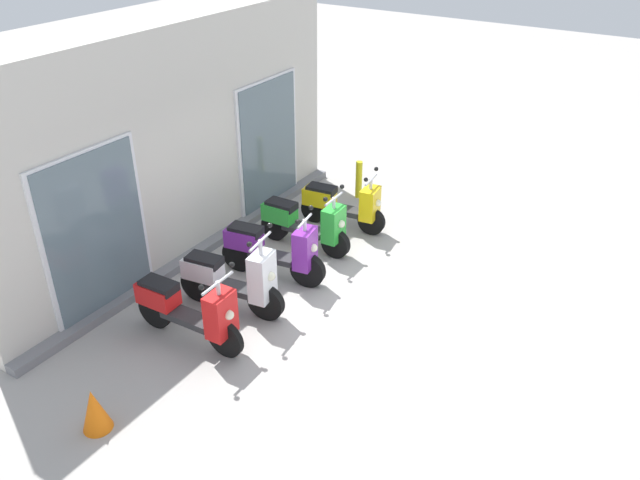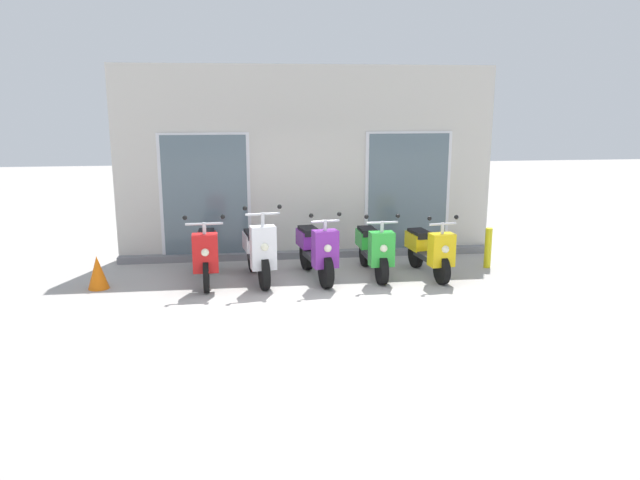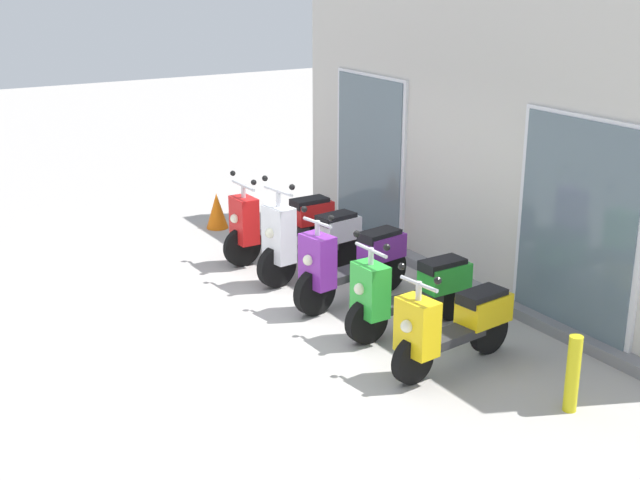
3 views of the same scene
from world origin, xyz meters
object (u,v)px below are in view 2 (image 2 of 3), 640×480
at_px(scooter_green, 373,249).
at_px(scooter_yellow, 429,249).
at_px(scooter_white, 258,251).
at_px(scooter_purple, 316,250).
at_px(curb_bollard, 488,248).
at_px(scooter_red, 206,252).
at_px(traffic_cone, 98,272).

height_order(scooter_green, scooter_yellow, scooter_green).
distance_m(scooter_white, scooter_purple, 0.93).
height_order(scooter_white, scooter_green, scooter_white).
height_order(scooter_white, curb_bollard, scooter_white).
bearing_deg(curb_bollard, scooter_red, -176.64).
distance_m(scooter_red, traffic_cone, 1.68).
height_order(scooter_red, scooter_yellow, scooter_red).
bearing_deg(scooter_white, scooter_green, 3.41).
bearing_deg(scooter_white, scooter_purple, 0.80).
relative_size(curb_bollard, traffic_cone, 1.35).
xyz_separation_m(scooter_purple, scooter_yellow, (1.87, -0.06, -0.03)).
bearing_deg(curb_bollard, scooter_green, -174.46).
height_order(curb_bollard, traffic_cone, curb_bollard).
bearing_deg(traffic_cone, scooter_white, 2.87).
bearing_deg(scooter_white, curb_bollard, 4.52).
relative_size(scooter_white, curb_bollard, 2.24).
bearing_deg(scooter_purple, scooter_red, 179.35).
bearing_deg(scooter_red, scooter_green, 1.69).
xyz_separation_m(scooter_white, traffic_cone, (-2.48, -0.12, -0.23)).
height_order(scooter_purple, scooter_yellow, scooter_purple).
distance_m(scooter_white, scooter_green, 1.91).
height_order(scooter_purple, traffic_cone, scooter_purple).
distance_m(scooter_green, traffic_cone, 4.40).
bearing_deg(scooter_red, curb_bollard, 3.36).
xyz_separation_m(scooter_red, scooter_green, (2.73, 0.08, -0.05)).
distance_m(scooter_white, scooter_yellow, 2.81).
bearing_deg(curb_bollard, traffic_cone, -176.11).
bearing_deg(scooter_purple, scooter_yellow, -1.71).
bearing_deg(scooter_red, traffic_cone, -174.57).
bearing_deg(curb_bollard, scooter_purple, -174.34).
bearing_deg(traffic_cone, curb_bollard, 3.89).
height_order(scooter_white, scooter_yellow, scooter_white).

